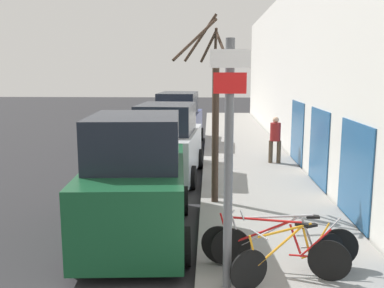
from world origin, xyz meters
TOP-DOWN VIEW (x-y plane):
  - ground_plane at (0.00, 11.20)m, footprint 80.00×80.00m
  - sidewalk_curb at (2.60, 14.00)m, footprint 3.20×32.00m
  - building_facade at (4.35, 13.93)m, footprint 0.23×32.00m
  - signpost at (1.47, 3.60)m, footprint 0.54×0.15m
  - bicycle_0 at (2.44, 3.85)m, footprint 1.87×1.00m
  - bicycle_1 at (2.20, 4.11)m, footprint 2.25×0.79m
  - bicycle_2 at (2.43, 4.30)m, footprint 2.38×0.44m
  - parked_car_0 at (-0.22, 5.79)m, footprint 2.27×4.30m
  - parked_car_1 at (-0.10, 10.68)m, footprint 2.18×4.28m
  - parked_car_2 at (-0.15, 16.29)m, footprint 2.13×4.87m
  - pedestrian_near at (3.45, 12.28)m, footprint 0.42×0.35m
  - street_tree at (1.30, 7.77)m, footprint 1.25×1.42m

SIDE VIEW (x-z plane):
  - ground_plane at x=0.00m, z-range 0.00..0.00m
  - sidewalk_curb at x=2.60m, z-range 0.00..0.15m
  - bicycle_0 at x=2.44m, z-range 0.09..0.94m
  - bicycle_1 at x=2.20m, z-range 0.09..0.97m
  - bicycle_2 at x=2.43m, z-range 0.09..0.98m
  - parked_car_1 at x=-0.10m, z-range -0.10..2.20m
  - parked_car_2 at x=-0.15m, z-range -0.12..2.25m
  - pedestrian_near at x=3.45m, z-range 0.27..1.87m
  - parked_car_0 at x=-0.22m, z-range -0.12..2.35m
  - signpost at x=1.47m, z-range 0.26..3.84m
  - street_tree at x=1.30m, z-range 0.06..4.49m
  - building_facade at x=4.35m, z-range -0.02..6.48m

